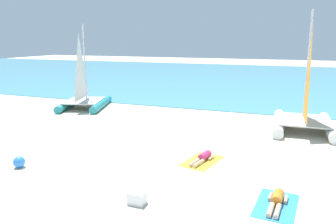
{
  "coord_description": "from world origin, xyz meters",
  "views": [
    {
      "loc": [
        5.56,
        -9.3,
        4.65
      ],
      "look_at": [
        0.0,
        5.25,
        1.2
      ],
      "focal_mm": 35.48,
      "sensor_mm": 36.0,
      "label": 1
    }
  ],
  "objects_px": {
    "sunbather_left": "(203,157)",
    "cooler_box": "(137,198)",
    "beach_ball": "(19,162)",
    "towel_right": "(276,205)",
    "towel_left": "(202,161)",
    "sailboat_white": "(304,113)",
    "sunbather_right": "(277,200)",
    "sailboat_teal": "(84,96)"
  },
  "relations": [
    {
      "from": "sunbather_left",
      "to": "cooler_box",
      "type": "xyz_separation_m",
      "value": [
        -0.88,
        -4.03,
        0.05
      ]
    },
    {
      "from": "beach_ball",
      "to": "towel_right",
      "type": "bearing_deg",
      "value": 2.52
    },
    {
      "from": "towel_left",
      "to": "sunbather_left",
      "type": "xyz_separation_m",
      "value": [
        0.01,
        0.07,
        0.13
      ]
    },
    {
      "from": "sailboat_white",
      "to": "cooler_box",
      "type": "relative_size",
      "value": 12.17
    },
    {
      "from": "towel_left",
      "to": "towel_right",
      "type": "bearing_deg",
      "value": -42.28
    },
    {
      "from": "sailboat_white",
      "to": "beach_ball",
      "type": "height_order",
      "value": "sailboat_white"
    },
    {
      "from": "towel_left",
      "to": "towel_right",
      "type": "xyz_separation_m",
      "value": [
        2.9,
        -2.63,
        0.0
      ]
    },
    {
      "from": "sunbather_right",
      "to": "beach_ball",
      "type": "xyz_separation_m",
      "value": [
        -9.04,
        -0.46,
        0.08
      ]
    },
    {
      "from": "sailboat_teal",
      "to": "towel_left",
      "type": "bearing_deg",
      "value": -52.12
    },
    {
      "from": "towel_left",
      "to": "beach_ball",
      "type": "xyz_separation_m",
      "value": [
        -6.14,
        -3.03,
        0.21
      ]
    },
    {
      "from": "sailboat_teal",
      "to": "cooler_box",
      "type": "relative_size",
      "value": 11.27
    },
    {
      "from": "towel_right",
      "to": "beach_ball",
      "type": "bearing_deg",
      "value": -177.48
    },
    {
      "from": "sailboat_teal",
      "to": "cooler_box",
      "type": "bearing_deg",
      "value": -67.3
    },
    {
      "from": "sailboat_teal",
      "to": "beach_ball",
      "type": "distance_m",
      "value": 10.8
    },
    {
      "from": "sailboat_white",
      "to": "towel_left",
      "type": "xyz_separation_m",
      "value": [
        -3.72,
        -6.16,
        -0.9
      ]
    },
    {
      "from": "sailboat_white",
      "to": "towel_left",
      "type": "distance_m",
      "value": 7.25
    },
    {
      "from": "towel_right",
      "to": "cooler_box",
      "type": "height_order",
      "value": "cooler_box"
    },
    {
      "from": "sailboat_white",
      "to": "sunbather_left",
      "type": "xyz_separation_m",
      "value": [
        -3.7,
        -6.1,
        -0.78
      ]
    },
    {
      "from": "sailboat_white",
      "to": "beach_ball",
      "type": "xyz_separation_m",
      "value": [
        -9.85,
        -9.2,
        -0.69
      ]
    },
    {
      "from": "sunbather_left",
      "to": "cooler_box",
      "type": "bearing_deg",
      "value": -90.36
    },
    {
      "from": "towel_right",
      "to": "sunbather_left",
      "type": "bearing_deg",
      "value": 136.89
    },
    {
      "from": "sailboat_white",
      "to": "beach_ball",
      "type": "bearing_deg",
      "value": -138.98
    },
    {
      "from": "sailboat_white",
      "to": "cooler_box",
      "type": "bearing_deg",
      "value": -116.35
    },
    {
      "from": "sailboat_white",
      "to": "towel_right",
      "type": "bearing_deg",
      "value": -97.32
    },
    {
      "from": "sailboat_white",
      "to": "sunbather_right",
      "type": "bearing_deg",
      "value": -97.33
    },
    {
      "from": "towel_left",
      "to": "towel_right",
      "type": "height_order",
      "value": "same"
    },
    {
      "from": "sailboat_teal",
      "to": "cooler_box",
      "type": "height_order",
      "value": "sailboat_teal"
    },
    {
      "from": "towel_right",
      "to": "sunbather_right",
      "type": "xyz_separation_m",
      "value": [
        0.01,
        0.07,
        0.13
      ]
    },
    {
      "from": "sunbather_right",
      "to": "cooler_box",
      "type": "distance_m",
      "value": 4.02
    },
    {
      "from": "sailboat_teal",
      "to": "beach_ball",
      "type": "xyz_separation_m",
      "value": [
        4.08,
        -9.98,
        -0.62
      ]
    },
    {
      "from": "sailboat_white",
      "to": "sunbather_right",
      "type": "height_order",
      "value": "sailboat_white"
    },
    {
      "from": "towel_left",
      "to": "towel_right",
      "type": "relative_size",
      "value": 1.0
    },
    {
      "from": "sailboat_teal",
      "to": "sunbather_right",
      "type": "xyz_separation_m",
      "value": [
        13.12,
        -9.52,
        -0.71
      ]
    },
    {
      "from": "towel_left",
      "to": "cooler_box",
      "type": "height_order",
      "value": "cooler_box"
    },
    {
      "from": "beach_ball",
      "to": "cooler_box",
      "type": "bearing_deg",
      "value": -10.03
    },
    {
      "from": "sailboat_teal",
      "to": "towel_left",
      "type": "height_order",
      "value": "sailboat_teal"
    },
    {
      "from": "towel_right",
      "to": "towel_left",
      "type": "bearing_deg",
      "value": 137.72
    },
    {
      "from": "towel_left",
      "to": "sailboat_white",
      "type": "bearing_deg",
      "value": 58.91
    },
    {
      "from": "sailboat_teal",
      "to": "towel_right",
      "type": "bearing_deg",
      "value": -54.05
    },
    {
      "from": "sailboat_white",
      "to": "beach_ball",
      "type": "distance_m",
      "value": 13.5
    },
    {
      "from": "sailboat_teal",
      "to": "towel_right",
      "type": "xyz_separation_m",
      "value": [
        13.11,
        -9.59,
        -0.83
      ]
    },
    {
      "from": "sunbather_right",
      "to": "beach_ball",
      "type": "relative_size",
      "value": 3.65
    }
  ]
}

